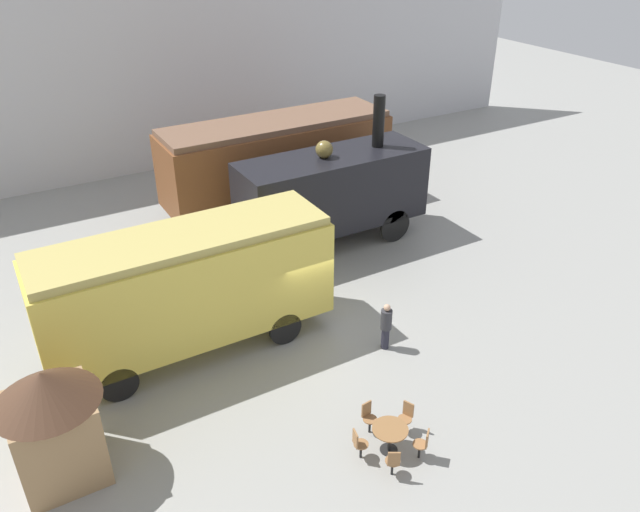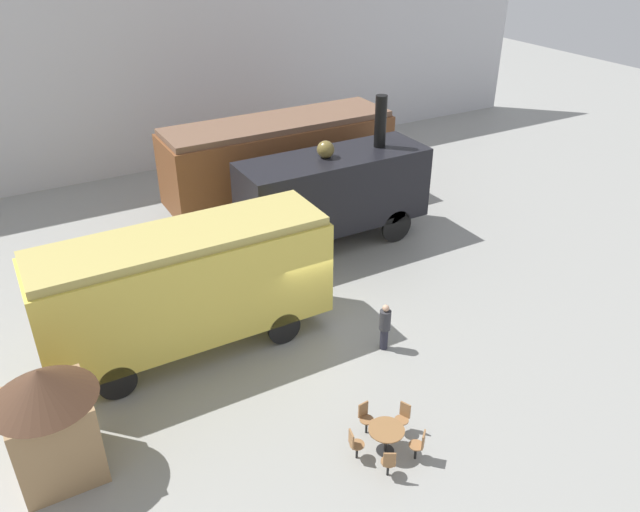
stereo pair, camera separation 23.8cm
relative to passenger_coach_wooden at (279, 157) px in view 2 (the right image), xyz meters
name	(u,v)px [view 2 (the right image)]	position (x,y,z in m)	size (l,w,h in m)	color
ground_plane	(312,319)	(-2.95, -8.23, -2.28)	(80.00, 80.00, 0.00)	gray
backdrop_wall	(156,77)	(-2.95, 7.07, 2.22)	(44.00, 0.15, 9.00)	silver
passenger_coach_wooden	(279,157)	(0.00, 0.00, 0.00)	(9.77, 2.90, 3.91)	brown
steam_locomotive	(334,190)	(0.32, -4.04, -0.05)	(7.25, 2.46, 5.55)	black
passenger_coach_vintage	(186,284)	(-6.75, -7.73, -0.05)	(8.27, 2.45, 3.85)	#E0C64C
cafe_table_near	(386,434)	(-4.06, -13.97, -1.72)	(0.88, 0.88, 0.71)	black
cafe_chair_0	(420,444)	(-3.52, -14.58, -1.78)	(0.40, 0.40, 0.87)	black
cafe_chair_1	(403,416)	(-3.32, -13.64, -1.78)	(0.40, 0.38, 0.87)	black
cafe_chair_2	(365,416)	(-4.14, -13.16, -1.78)	(0.36, 0.37, 0.87)	black
cafe_chair_3	(354,443)	(-4.85, -13.80, -1.78)	(0.38, 0.36, 0.87)	black
cafe_chair_4	(389,462)	(-4.47, -14.67, -1.78)	(0.39, 0.40, 0.87)	black
visitor_person	(385,325)	(-1.80, -10.60, -1.45)	(0.34, 0.34, 1.55)	#262633
ticket_kiosk	(49,417)	(-11.00, -10.74, -0.61)	(2.34, 2.34, 3.00)	#99754C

